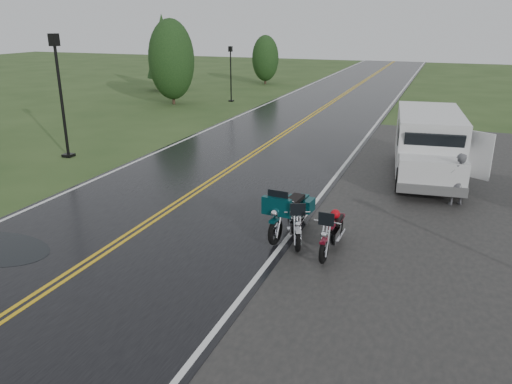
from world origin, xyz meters
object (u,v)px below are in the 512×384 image
motorcycle_silver (298,231)px  lamp_post_near_left (61,97)px  person_at_van (458,180)px  van_white (402,158)px  lamp_post_far_left (231,74)px  motorcycle_red (324,242)px  motorcycle_teal (275,221)px

motorcycle_silver → lamp_post_near_left: size_ratio=0.40×
lamp_post_near_left → person_at_van: bearing=-1.5°
van_white → lamp_post_far_left: size_ratio=1.60×
motorcycle_red → motorcycle_silver: 0.81m
motorcycle_teal → motorcycle_silver: (0.60, -0.15, -0.10)m
motorcycle_silver → van_white: bearing=49.2°
van_white → motorcycle_red: bearing=-106.9°
van_white → lamp_post_far_left: lamp_post_far_left is taller
van_white → person_at_van: (1.65, -0.62, -0.36)m
motorcycle_silver → person_at_van: bearing=31.6°
motorcycle_teal → motorcycle_red: bearing=-16.2°
motorcycle_red → motorcycle_teal: motorcycle_teal is taller
motorcycle_teal → motorcycle_silver: size_ratio=1.18×
motorcycle_teal → lamp_post_far_left: (-10.09, 20.39, 1.13)m
lamp_post_near_left → lamp_post_far_left: size_ratio=1.32×
lamp_post_far_left → motorcycle_silver: bearing=-62.5°
motorcycle_silver → person_at_van: person_at_van is taller
motorcycle_red → lamp_post_far_left: size_ratio=0.54×
motorcycle_silver → person_at_van: size_ratio=1.24×
van_white → lamp_post_near_left: size_ratio=1.21×
lamp_post_near_left → lamp_post_far_left: bearing=88.6°
van_white → lamp_post_far_left: bearing=123.2°
motorcycle_teal → person_at_van: 6.12m
van_white → lamp_post_near_left: lamp_post_near_left is taller
motorcycle_teal → lamp_post_far_left: 22.77m
person_at_van → motorcycle_red: bearing=31.3°
motorcycle_silver → van_white: van_white is taller
motorcycle_red → person_at_van: bearing=63.0°
motorcycle_red → van_white: bearing=80.5°
motorcycle_red → lamp_post_near_left: (-11.78, 5.49, 1.81)m
motorcycle_silver → lamp_post_far_left: size_ratio=0.53×
motorcycle_teal → lamp_post_near_left: (-10.46, 4.97, 1.71)m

